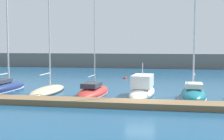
# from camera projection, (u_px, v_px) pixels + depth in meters

# --- Properties ---
(ground_plane) EXTENTS (120.00, 120.00, 0.00)m
(ground_plane) POSITION_uv_depth(u_px,v_px,m) (140.00, 104.00, 26.08)
(ground_plane) COLOR navy
(dock_pier) EXTENTS (47.34, 2.22, 0.48)m
(dock_pier) POSITION_uv_depth(u_px,v_px,m) (139.00, 104.00, 24.74)
(dock_pier) COLOR brown
(dock_pier) RESTS_ON ground_plane
(breakwater_seawall) EXTENTS (108.00, 2.92, 3.15)m
(breakwater_seawall) POSITION_uv_depth(u_px,v_px,m) (157.00, 61.00, 67.38)
(breakwater_seawall) COLOR slate
(breakwater_seawall) RESTS_ON ground_plane
(sailboat_navy_second) EXTENTS (2.55, 7.57, 11.99)m
(sailboat_navy_second) POSITION_uv_depth(u_px,v_px,m) (5.00, 87.00, 33.49)
(sailboat_navy_second) COLOR navy
(sailboat_navy_second) RESTS_ON ground_plane
(sailboat_sand_third) EXTENTS (2.43, 7.63, 13.71)m
(sailboat_sand_third) POSITION_uv_depth(u_px,v_px,m) (48.00, 90.00, 32.24)
(sailboat_sand_third) COLOR beige
(sailboat_sand_third) RESTS_ON ground_plane
(sailboat_red_fourth) EXTENTS (2.90, 7.65, 15.64)m
(sailboat_red_fourth) POSITION_uv_depth(u_px,v_px,m) (93.00, 92.00, 31.02)
(sailboat_red_fourth) COLOR #B72D28
(sailboat_red_fourth) RESTS_ON ground_plane
(motorboat_ivory_fifth) EXTENTS (2.88, 8.01, 3.58)m
(motorboat_ivory_fifth) POSITION_uv_depth(u_px,v_px,m) (142.00, 89.00, 30.42)
(motorboat_ivory_fifth) COLOR silver
(motorboat_ivory_fifth) RESTS_ON ground_plane
(sailboat_teal_sixth) EXTENTS (2.67, 7.25, 14.94)m
(sailboat_teal_sixth) POSITION_uv_depth(u_px,v_px,m) (194.00, 93.00, 29.42)
(sailboat_teal_sixth) COLOR #19707F
(sailboat_teal_sixth) RESTS_ON ground_plane
(mooring_buoy_red) EXTENTS (0.57, 0.57, 0.57)m
(mooring_buoy_red) POSITION_uv_depth(u_px,v_px,m) (125.00, 78.00, 45.85)
(mooring_buoy_red) COLOR red
(mooring_buoy_red) RESTS_ON ground_plane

